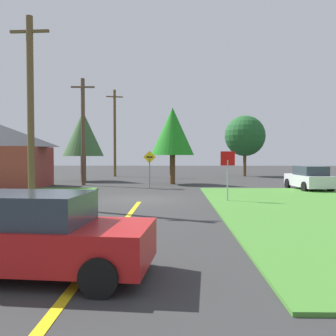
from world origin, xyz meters
The scene contains 12 objects.
ground_plane centered at (0.00, 0.00, 0.00)m, with size 120.00×120.00×0.00m, color #333333.
lane_stripe_center centered at (0.00, -8.00, 0.01)m, with size 0.20×14.00×0.01m, color yellow.
stop_sign centered at (4.41, -0.92, 1.77)m, with size 0.71×0.12×2.53m.
car_behind_on_main_road centered at (-0.89, -12.24, 0.81)m, with size 4.45×2.43×1.62m.
car_on_crossroad centered at (10.67, 5.31, 0.80)m, with size 2.17×4.24×1.62m.
utility_pole_near centered at (-4.78, -2.62, 4.42)m, with size 1.80×0.31×8.62m.
utility_pole_mid centered at (-5.32, 9.01, 4.22)m, with size 1.80×0.30×8.22m.
utility_pole_far centered at (-4.79, 20.63, 4.82)m, with size 1.77×0.59×9.39m.
direction_sign centered at (-0.05, 7.07, 1.65)m, with size 0.90×0.13×2.65m.
oak_tree_left centered at (-6.46, 13.55, 4.22)m, with size 3.64×3.64×6.25m.
pine_tree_center centered at (9.42, 21.34, 4.42)m, with size 4.44×4.44×6.66m.
oak_tree_right centered at (1.56, 10.35, 4.22)m, with size 3.47×3.47×6.16m.
Camera 1 is at (1.82, -19.31, 2.37)m, focal length 39.41 mm.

